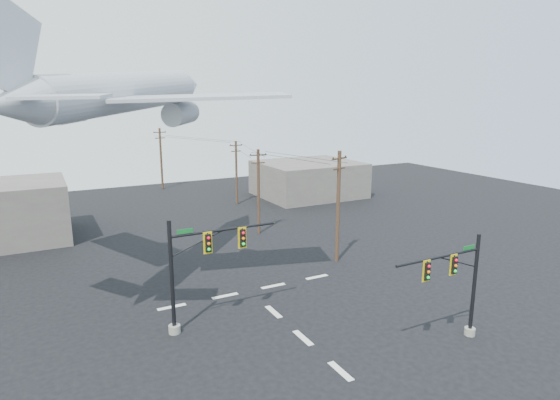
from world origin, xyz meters
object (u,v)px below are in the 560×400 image
utility_pole_a (338,205)px  utility_pole_c (236,171)px  signal_mast_far (196,270)px  utility_pole_d (161,157)px  signal_mast_near (459,286)px  utility_pole_b (259,190)px  airliner (125,93)px

utility_pole_a → utility_pole_c: bearing=69.6°
signal_mast_far → utility_pole_a: bearing=22.7°
utility_pole_a → utility_pole_d: size_ratio=1.03×
utility_pole_c → signal_mast_near: bearing=-93.2°
utility_pole_a → utility_pole_b: bearing=84.2°
signal_mast_near → airliner: 25.82m
utility_pole_c → airliner: (-17.72, -22.59, 10.16)m
utility_pole_c → utility_pole_d: bearing=112.7°
signal_mast_near → utility_pole_b: bearing=91.9°
signal_mast_near → airliner: bearing=131.0°
signal_mast_far → utility_pole_b: (12.41, 17.32, 0.83)m
signal_mast_far → utility_pole_c: (15.71, 31.44, 0.59)m
utility_pole_a → utility_pole_b: 11.38m
signal_mast_near → utility_pole_c: (2.45, 40.18, 1.00)m
signal_mast_far → utility_pole_c: 35.15m
signal_mast_far → utility_pole_a: (14.92, 6.24, 1.26)m
signal_mast_far → signal_mast_near: bearing=-33.4°
utility_pole_d → utility_pole_c: bearing=-71.9°
signal_mast_near → signal_mast_far: bearing=146.6°
utility_pole_a → airliner: airliner is taller
signal_mast_far → airliner: (-2.01, 8.85, 10.75)m
signal_mast_far → airliner: bearing=102.8°
signal_mast_far → utility_pole_d: bearing=78.8°
utility_pole_d → airliner: airliner is taller
utility_pole_b → utility_pole_c: bearing=86.1°
signal_mast_near → utility_pole_b: utility_pole_b is taller
signal_mast_near → signal_mast_far: signal_mast_far is taller
utility_pole_b → utility_pole_a: bearing=-68.0°
signal_mast_near → utility_pole_d: size_ratio=0.69×
utility_pole_d → airliner: 40.89m
utility_pole_c → utility_pole_d: 16.77m
utility_pole_b → utility_pole_c: 14.50m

